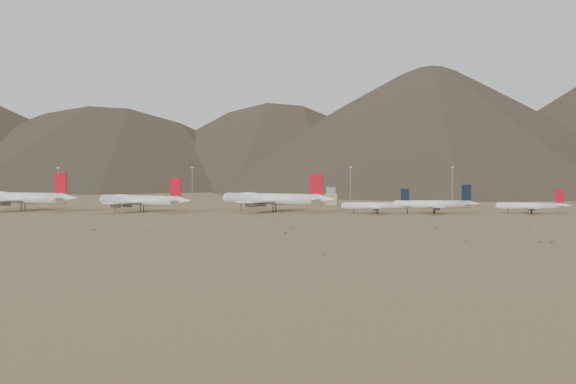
# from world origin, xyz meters

# --- Properties ---
(ground) EXTENTS (3000.00, 3000.00, 0.00)m
(ground) POSITION_xyz_m (0.00, 0.00, 0.00)
(ground) COLOR #97764E
(ground) RESTS_ON ground
(mountain_ridge) EXTENTS (4400.00, 1000.00, 300.00)m
(mountain_ridge) POSITION_xyz_m (0.00, 900.00, 150.00)
(mountain_ridge) COLOR #483B2B
(mountain_ridge) RESTS_ON ground
(widebody_west) EXTENTS (71.12, 56.09, 21.56)m
(widebody_west) POSITION_xyz_m (-136.95, 20.30, 7.43)
(widebody_west) COLOR white
(widebody_west) RESTS_ON ground
(widebody_centre) EXTENTS (60.45, 48.37, 18.89)m
(widebody_centre) POSITION_xyz_m (-66.59, 19.83, 6.51)
(widebody_centre) COLOR white
(widebody_centre) RESTS_ON ground
(widebody_east) EXTENTS (67.52, 54.00, 21.07)m
(widebody_east) POSITION_xyz_m (5.28, 31.41, 7.26)
(widebody_east) COLOR white
(widebody_east) RESTS_ON ground
(narrowbody_a) EXTENTS (39.85, 28.80, 13.16)m
(narrowbody_a) POSITION_xyz_m (62.90, 21.27, 4.27)
(narrowbody_a) COLOR white
(narrowbody_a) RESTS_ON ground
(narrowbody_b) EXTENTS (46.17, 33.77, 15.38)m
(narrowbody_b) POSITION_xyz_m (92.81, 26.05, 4.99)
(narrowbody_b) COLOR white
(narrowbody_b) RESTS_ON ground
(narrowbody_c) EXTENTS (38.85, 27.68, 12.82)m
(narrowbody_c) POSITION_xyz_m (143.51, 33.55, 4.16)
(narrowbody_c) COLOR white
(narrowbody_c) RESTS_ON ground
(control_tower) EXTENTS (8.00, 8.00, 12.00)m
(control_tower) POSITION_xyz_m (30.00, 120.00, 5.32)
(control_tower) COLOR tan
(control_tower) RESTS_ON ground
(mast_far_west) EXTENTS (2.00, 0.60, 25.70)m
(mast_far_west) POSITION_xyz_m (-166.21, 125.38, 14.20)
(mast_far_west) COLOR gray
(mast_far_west) RESTS_ON ground
(mast_west) EXTENTS (2.00, 0.60, 25.70)m
(mast_west) POSITION_xyz_m (-67.89, 127.14, 14.20)
(mast_west) COLOR gray
(mast_west) RESTS_ON ground
(mast_centre) EXTENTS (2.00, 0.60, 25.70)m
(mast_centre) POSITION_xyz_m (43.23, 111.95, 14.20)
(mast_centre) COLOR gray
(mast_centre) RESTS_ON ground
(mast_east) EXTENTS (2.00, 0.60, 25.70)m
(mast_east) POSITION_xyz_m (110.13, 132.16, 14.20)
(mast_east) COLOR gray
(mast_east) RESTS_ON ground
(desert_scrub) EXTENTS (446.60, 153.68, 0.82)m
(desert_scrub) POSITION_xyz_m (32.98, -105.23, 0.32)
(desert_scrub) COLOR brown
(desert_scrub) RESTS_ON ground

